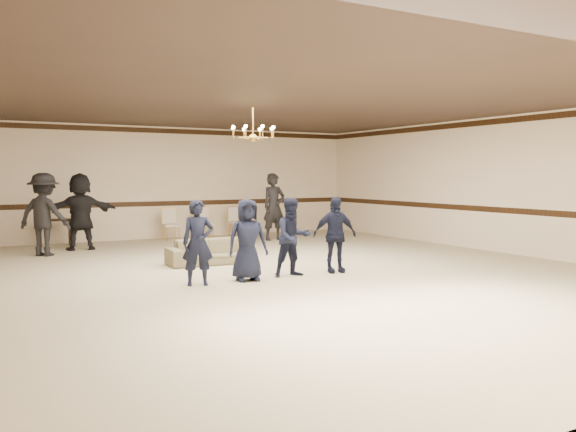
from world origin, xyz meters
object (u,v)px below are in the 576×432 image
(boy_b, at_px, (247,240))
(banquet_chair_left, at_px, (171,225))
(boy_c, at_px, (293,237))
(adult_mid, at_px, (80,212))
(settee, at_px, (211,252))
(console_table, at_px, (55,232))
(boy_d, at_px, (335,235))
(adult_left, at_px, (44,214))
(adult_right, at_px, (274,207))
(banquet_chair_right, at_px, (237,222))
(chandelier, at_px, (253,122))
(boy_a, at_px, (198,243))
(banquet_chair_mid, at_px, (205,223))

(boy_b, relative_size, banquet_chair_left, 1.62)
(boy_c, bearing_deg, adult_mid, 118.79)
(adult_mid, bearing_deg, settee, 120.63)
(console_table, bearing_deg, boy_d, -65.39)
(adult_left, relative_size, console_table, 2.26)
(boy_c, relative_size, console_table, 1.71)
(adult_left, height_order, adult_right, same)
(banquet_chair_right, bearing_deg, banquet_chair_left, 179.58)
(chandelier, relative_size, banquet_chair_right, 1.07)
(adult_left, height_order, console_table, adult_left)
(boy_a, distance_m, console_table, 7.05)
(boy_b, distance_m, boy_d, 1.80)
(banquet_chair_left, bearing_deg, chandelier, -88.06)
(banquet_chair_right, xyz_separation_m, console_table, (-5.00, 0.20, -0.09))
(banquet_chair_left, bearing_deg, adult_mid, -157.67)
(boy_d, xyz_separation_m, banquet_chair_mid, (0.00, 6.72, -0.27))
(boy_b, height_order, settee, boy_b)
(boy_c, relative_size, banquet_chair_right, 1.62)
(adult_left, distance_m, console_table, 2.00)
(boy_b, distance_m, adult_mid, 6.04)
(settee, height_order, banquet_chair_right, banquet_chair_right)
(chandelier, relative_size, adult_right, 0.50)
(boy_d, height_order, banquet_chair_left, boy_d)
(boy_d, distance_m, console_table, 8.00)
(adult_left, height_order, adult_mid, same)
(boy_c, distance_m, banquet_chair_right, 6.99)
(adult_right, bearing_deg, banquet_chair_right, 107.70)
(banquet_chair_right, bearing_deg, adult_mid, -168.64)
(chandelier, xyz_separation_m, banquet_chair_right, (2.00, 5.30, -2.44))
(boy_d, xyz_separation_m, adult_mid, (-3.56, 5.77, 0.23))
(adult_right, height_order, banquet_chair_left, adult_right)
(adult_left, bearing_deg, boy_b, 157.43)
(chandelier, bearing_deg, banquet_chair_left, 89.96)
(boy_d, distance_m, adult_right, 5.59)
(chandelier, bearing_deg, boy_b, -119.33)
(boy_b, relative_size, console_table, 1.71)
(banquet_chair_left, xyz_separation_m, banquet_chair_mid, (1.00, 0.00, 0.00))
(adult_left, distance_m, banquet_chair_left, 3.87)
(chandelier, relative_size, adult_mid, 0.50)
(chandelier, relative_size, boy_d, 0.66)
(adult_left, bearing_deg, banquet_chair_mid, -119.98)
(boy_a, xyz_separation_m, boy_c, (1.80, 0.00, 0.00))
(settee, bearing_deg, banquet_chair_mid, 72.48)
(adult_left, relative_size, adult_right, 1.00)
(adult_left, bearing_deg, boy_a, 148.89)
(chandelier, height_order, console_table, chandelier)
(boy_b, height_order, adult_left, adult_left)
(settee, distance_m, adult_right, 4.62)
(banquet_chair_right, bearing_deg, adult_right, -68.85)
(boy_c, distance_m, settee, 2.27)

